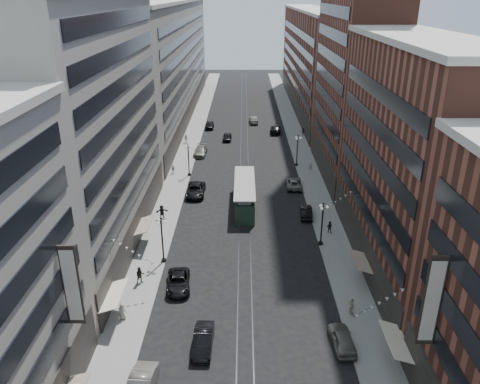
{
  "coord_description": "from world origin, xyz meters",
  "views": [
    {
      "loc": [
        -0.21,
        -17.62,
        28.37
      ],
      "look_at": [
        -0.6,
        36.7,
        5.0
      ],
      "focal_mm": 35.0,
      "sensor_mm": 36.0,
      "label": 1
    }
  ],
  "objects_px": {
    "lamppost_sw_far": "(162,238)",
    "car_4": "(342,339)",
    "lamppost_se_far": "(322,223)",
    "pedestrian_4": "(352,306)",
    "streetcar": "(245,195)",
    "pedestrian_6": "(173,169)",
    "car_11": "(294,183)",
    "car_12": "(275,129)",
    "car_2": "(178,282)",
    "pedestrian_1": "(122,311)",
    "car_9": "(210,125)",
    "car_7": "(196,190)",
    "car_8": "(200,151)",
    "car_13": "(227,137)",
    "pedestrian_extra_0": "(186,139)",
    "pedestrian_9": "(303,132)",
    "lamppost_se_mid": "(297,149)",
    "lamppost_sw_mid": "(189,159)",
    "pedestrian_8": "(310,166)",
    "pedestrian_7": "(329,227)",
    "car_10": "(306,212)",
    "pedestrian_5": "(162,212)",
    "pedestrian_2": "(140,275)",
    "car_14": "(254,120)"
  },
  "relations": [
    {
      "from": "car_7",
      "to": "car_9",
      "type": "relative_size",
      "value": 1.29
    },
    {
      "from": "lamppost_se_far",
      "to": "car_11",
      "type": "relative_size",
      "value": 1.08
    },
    {
      "from": "pedestrian_7",
      "to": "car_2",
      "type": "bearing_deg",
      "value": 56.27
    },
    {
      "from": "car_2",
      "to": "pedestrian_4",
      "type": "relative_size",
      "value": 2.82
    },
    {
      "from": "lamppost_sw_far",
      "to": "car_10",
      "type": "relative_size",
      "value": 1.26
    },
    {
      "from": "car_4",
      "to": "pedestrian_extra_0",
      "type": "xyz_separation_m",
      "value": [
        -20.16,
        58.64,
        0.26
      ]
    },
    {
      "from": "car_11",
      "to": "car_8",
      "type": "bearing_deg",
      "value": -41.86
    },
    {
      "from": "lamppost_se_far",
      "to": "pedestrian_8",
      "type": "distance_m",
      "value": 25.53
    },
    {
      "from": "lamppost_sw_mid",
      "to": "pedestrian_2",
      "type": "height_order",
      "value": "lamppost_sw_mid"
    },
    {
      "from": "pedestrian_4",
      "to": "streetcar",
      "type": "bearing_deg",
      "value": 5.03
    },
    {
      "from": "pedestrian_1",
      "to": "pedestrian_9",
      "type": "distance_m",
      "value": 65.44
    },
    {
      "from": "lamppost_se_mid",
      "to": "lamppost_sw_mid",
      "type": "bearing_deg",
      "value": -164.8
    },
    {
      "from": "lamppost_se_far",
      "to": "pedestrian_7",
      "type": "height_order",
      "value": "lamppost_se_far"
    },
    {
      "from": "car_7",
      "to": "car_8",
      "type": "distance_m",
      "value": 18.73
    },
    {
      "from": "lamppost_sw_far",
      "to": "car_4",
      "type": "xyz_separation_m",
      "value": [
        17.6,
        -13.5,
        -2.33
      ]
    },
    {
      "from": "pedestrian_4",
      "to": "car_10",
      "type": "relative_size",
      "value": 0.41
    },
    {
      "from": "car_9",
      "to": "pedestrian_8",
      "type": "xyz_separation_m",
      "value": [
        19.03,
        -27.15,
        0.21
      ]
    },
    {
      "from": "lamppost_sw_mid",
      "to": "pedestrian_8",
      "type": "xyz_separation_m",
      "value": [
        20.44,
        2.36,
        -2.12
      ]
    },
    {
      "from": "pedestrian_4",
      "to": "car_12",
      "type": "relative_size",
      "value": 0.33
    },
    {
      "from": "streetcar",
      "to": "pedestrian_6",
      "type": "distance_m",
      "value": 17.27
    },
    {
      "from": "car_10",
      "to": "car_13",
      "type": "relative_size",
      "value": 1.02
    },
    {
      "from": "car_2",
      "to": "pedestrian_1",
      "type": "bearing_deg",
      "value": -137.27
    },
    {
      "from": "lamppost_sw_far",
      "to": "pedestrian_extra_0",
      "type": "relative_size",
      "value": 3.17
    },
    {
      "from": "car_11",
      "to": "car_13",
      "type": "height_order",
      "value": "car_13"
    },
    {
      "from": "car_9",
      "to": "pedestrian_1",
      "type": "bearing_deg",
      "value": -92.47
    },
    {
      "from": "car_2",
      "to": "lamppost_sw_far",
      "type": "bearing_deg",
      "value": 109.22
    },
    {
      "from": "car_7",
      "to": "pedestrian_extra_0",
      "type": "relative_size",
      "value": 3.36
    },
    {
      "from": "pedestrian_5",
      "to": "pedestrian_extra_0",
      "type": "xyz_separation_m",
      "value": [
        -0.61,
        34.12,
        -0.06
      ]
    },
    {
      "from": "car_7",
      "to": "car_13",
      "type": "height_order",
      "value": "car_7"
    },
    {
      "from": "car_11",
      "to": "car_9",
      "type": "bearing_deg",
      "value": -63.17
    },
    {
      "from": "lamppost_sw_far",
      "to": "pedestrian_4",
      "type": "bearing_deg",
      "value": -25.83
    },
    {
      "from": "car_8",
      "to": "car_4",
      "type": "bearing_deg",
      "value": -69.15
    },
    {
      "from": "lamppost_sw_far",
      "to": "car_12",
      "type": "height_order",
      "value": "lamppost_sw_far"
    },
    {
      "from": "car_10",
      "to": "car_13",
      "type": "bearing_deg",
      "value": -67.67
    },
    {
      "from": "pedestrian_5",
      "to": "car_9",
      "type": "bearing_deg",
      "value": 68.6
    },
    {
      "from": "lamppost_se_mid",
      "to": "streetcar",
      "type": "bearing_deg",
      "value": -119.01
    },
    {
      "from": "lamppost_se_far",
      "to": "pedestrian_4",
      "type": "relative_size",
      "value": 3.08
    },
    {
      "from": "pedestrian_7",
      "to": "lamppost_se_far",
      "type": "bearing_deg",
      "value": 85.23
    },
    {
      "from": "car_11",
      "to": "car_14",
      "type": "bearing_deg",
      "value": -79.48
    },
    {
      "from": "lamppost_sw_far",
      "to": "pedestrian_1",
      "type": "bearing_deg",
      "value": -102.46
    },
    {
      "from": "car_11",
      "to": "car_12",
      "type": "height_order",
      "value": "car_12"
    },
    {
      "from": "pedestrian_6",
      "to": "car_4",
      "type": "bearing_deg",
      "value": 94.7
    },
    {
      "from": "car_11",
      "to": "lamppost_sw_far",
      "type": "bearing_deg",
      "value": 55.18
    },
    {
      "from": "car_7",
      "to": "lamppost_sw_far",
      "type": "bearing_deg",
      "value": -95.5
    },
    {
      "from": "lamppost_sw_far",
      "to": "car_8",
      "type": "relative_size",
      "value": 1.02
    },
    {
      "from": "car_10",
      "to": "pedestrian_7",
      "type": "xyz_separation_m",
      "value": [
        2.36,
        -4.86,
        0.2
      ]
    },
    {
      "from": "streetcar",
      "to": "pedestrian_7",
      "type": "height_order",
      "value": "streetcar"
    },
    {
      "from": "car_12",
      "to": "pedestrian_8",
      "type": "relative_size",
      "value": 3.28
    },
    {
      "from": "lamppost_sw_mid",
      "to": "pedestrian_extra_0",
      "type": "relative_size",
      "value": 3.17
    },
    {
      "from": "lamppost_se_far",
      "to": "pedestrian_8",
      "type": "bearing_deg",
      "value": 85.4
    }
  ]
}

